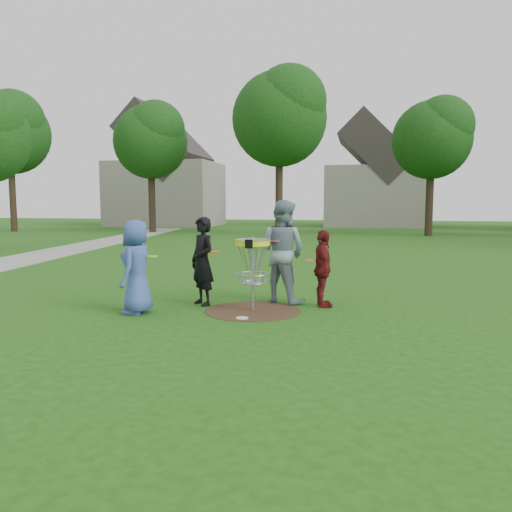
% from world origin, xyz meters
% --- Properties ---
extents(ground, '(100.00, 100.00, 0.00)m').
position_xyz_m(ground, '(0.00, 0.00, 0.00)').
color(ground, '#19470F').
rests_on(ground, ground).
extents(dirt_patch, '(1.80, 1.80, 0.01)m').
position_xyz_m(dirt_patch, '(0.00, 0.00, 0.00)').
color(dirt_patch, '#47331E').
rests_on(dirt_patch, ground).
extents(concrete_path, '(7.75, 39.92, 0.02)m').
position_xyz_m(concrete_path, '(-10.00, 8.00, 0.01)').
color(concrete_path, '#9E9E99').
rests_on(concrete_path, ground).
extents(player_blue, '(0.55, 0.84, 1.71)m').
position_xyz_m(player_blue, '(-2.02, -0.63, 0.85)').
color(player_blue, '#375199').
rests_on(player_blue, ground).
extents(player_black, '(0.75, 0.73, 1.73)m').
position_xyz_m(player_black, '(-1.09, 0.35, 0.87)').
color(player_black, black).
rests_on(player_black, ground).
extents(player_grey, '(1.23, 1.12, 2.06)m').
position_xyz_m(player_grey, '(0.41, 0.96, 1.03)').
color(player_grey, gray).
rests_on(player_grey, ground).
extents(player_maroon, '(0.56, 0.94, 1.49)m').
position_xyz_m(player_maroon, '(1.25, 0.64, 0.75)').
color(player_maroon, maroon).
rests_on(player_maroon, ground).
extents(disc_on_grass, '(0.22, 0.22, 0.02)m').
position_xyz_m(disc_on_grass, '(-0.05, -0.65, 0.01)').
color(disc_on_grass, silver).
rests_on(disc_on_grass, ground).
extents(disc_golf_basket, '(0.66, 0.67, 1.38)m').
position_xyz_m(disc_golf_basket, '(0.00, -0.00, 1.02)').
color(disc_golf_basket, '#9EA0A5').
rests_on(disc_golf_basket, ground).
extents(held_discs, '(2.97, 1.47, 0.37)m').
position_xyz_m(held_discs, '(-0.32, 0.24, 1.07)').
color(held_discs, '#9BF61B').
rests_on(held_discs, ground).
extents(tree_row, '(51.20, 17.42, 9.90)m').
position_xyz_m(tree_row, '(0.44, 20.67, 6.21)').
color(tree_row, '#38281C').
rests_on(tree_row, ground).
extents(house_row, '(44.50, 10.65, 11.62)m').
position_xyz_m(house_row, '(4.78, 33.07, 4.14)').
color(house_row, gray).
rests_on(house_row, ground).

